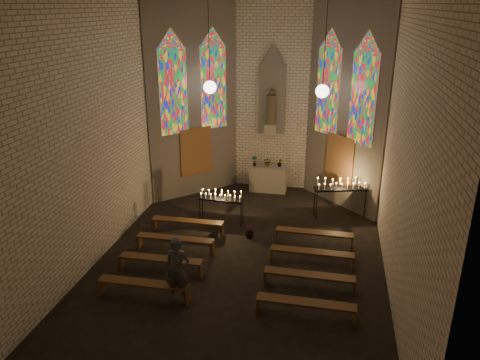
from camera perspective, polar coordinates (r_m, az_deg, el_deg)
name	(u,v)px	position (r m, az deg, el deg)	size (l,w,h in m)	color
floor	(240,261)	(13.56, 0.05, -9.83)	(12.00, 12.00, 0.00)	black
room	(261,108)	(15.32, 2.59, 8.76)	(8.22, 12.43, 7.00)	#EFDDC8
altar	(268,179)	(18.20, 3.47, 0.16)	(1.40, 0.60, 1.00)	#B2A991
flower_vase_left	(254,161)	(17.99, 1.77, 2.33)	(0.22, 0.15, 0.41)	#4C723F
flower_vase_center	(268,162)	(18.04, 3.42, 2.25)	(0.32, 0.27, 0.35)	#4C723F
flower_vase_right	(280,163)	(17.97, 4.90, 2.13)	(0.19, 0.16, 0.35)	#4C723F
aisle_flower_pot	(250,231)	(14.68, 1.18, -6.23)	(0.26, 0.26, 0.47)	#4C723F
votive_stand_left	(221,197)	(15.34, -2.33, -2.08)	(1.51, 0.41, 1.10)	black
votive_stand_right	(341,186)	(16.11, 12.20, -0.73)	(1.83, 0.89, 1.31)	black
pew_left_0	(188,222)	(15.02, -6.41, -5.16)	(2.32, 0.34, 0.44)	#513217
pew_right_0	(314,234)	(14.39, 9.05, -6.52)	(2.32, 0.34, 0.44)	#513217
pew_left_1	(175,240)	(14.01, -7.90, -7.25)	(2.32, 0.34, 0.44)	#513217
pew_right_1	(312,254)	(13.34, 8.77, -8.86)	(2.32, 0.34, 0.44)	#513217
pew_left_2	(161,261)	(13.04, -9.63, -9.66)	(2.32, 0.34, 0.44)	#513217
pew_right_2	(309,277)	(12.31, 8.44, -11.58)	(2.32, 0.34, 0.44)	#513217
pew_left_3	(144,285)	(12.10, -11.66, -12.43)	(2.32, 0.34, 0.44)	#513217
pew_right_3	(306,305)	(11.31, 8.04, -14.80)	(2.32, 0.34, 0.44)	#513217
visitor	(177,271)	(11.56, -7.65, -10.92)	(0.63, 0.41, 1.72)	#43444C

